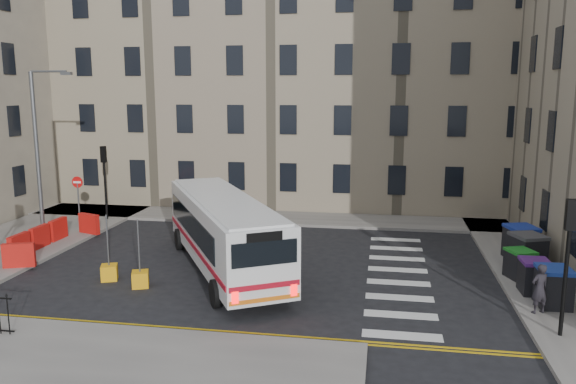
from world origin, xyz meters
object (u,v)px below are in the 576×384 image
(wheelie_bin_a, at_px, (553,287))
(wheelie_bin_b, at_px, (534,276))
(wheelie_bin_d, at_px, (527,251))
(bollard_yellow, at_px, (109,272))
(wheelie_bin_e, at_px, (520,242))
(wheelie_bin_c, at_px, (520,264))
(bus, at_px, (223,229))
(streetlamp, at_px, (37,153))
(bollard_chevron, at_px, (140,279))
(pedestrian, at_px, (540,289))

(wheelie_bin_a, xyz_separation_m, wheelie_bin_b, (-0.31, 1.19, -0.06))
(wheelie_bin_d, distance_m, bollard_yellow, 16.71)
(wheelie_bin_d, height_order, wheelie_bin_e, wheelie_bin_e)
(wheelie_bin_b, xyz_separation_m, wheelie_bin_c, (-0.13, 1.62, -0.05))
(wheelie_bin_e, bearing_deg, wheelie_bin_b, -110.95)
(bus, bearing_deg, wheelie_bin_e, -15.39)
(wheelie_bin_e, height_order, bollard_yellow, wheelie_bin_e)
(wheelie_bin_d, xyz_separation_m, wheelie_bin_e, (0.03, 1.35, 0.01))
(wheelie_bin_e, bearing_deg, bus, 179.92)
(bus, distance_m, wheelie_bin_e, 12.66)
(bus, relative_size, wheelie_bin_c, 8.44)
(streetlamp, xyz_separation_m, wheelie_bin_a, (22.03, -5.08, -3.52))
(wheelie_bin_a, bearing_deg, wheelie_bin_c, 96.91)
(wheelie_bin_b, xyz_separation_m, bollard_chevron, (-14.30, -1.40, -0.46))
(bus, relative_size, wheelie_bin_b, 8.75)
(wheelie_bin_a, bearing_deg, bollard_chevron, 178.83)
(wheelie_bin_d, bearing_deg, pedestrian, -119.17)
(wheelie_bin_c, distance_m, pedestrian, 3.57)
(bus, bearing_deg, wheelie_bin_b, -35.21)
(bollard_yellow, relative_size, bollard_chevron, 1.00)
(streetlamp, height_order, wheelie_bin_e, streetlamp)
(streetlamp, distance_m, wheelie_bin_a, 22.88)
(streetlamp, relative_size, wheelie_bin_e, 5.25)
(wheelie_bin_c, height_order, pedestrian, pedestrian)
(bollard_chevron, bearing_deg, wheelie_bin_c, 12.02)
(wheelie_bin_b, relative_size, bollard_yellow, 2.03)
(wheelie_bin_b, relative_size, pedestrian, 0.74)
(bollard_chevron, bearing_deg, wheelie_bin_a, 0.83)
(wheelie_bin_d, distance_m, bollard_chevron, 15.37)
(wheelie_bin_a, xyz_separation_m, wheelie_bin_e, (0.16, 5.45, 0.06))
(wheelie_bin_c, xyz_separation_m, bollard_yellow, (-15.70, -2.48, -0.42))
(wheelie_bin_b, xyz_separation_m, pedestrian, (-0.33, -1.94, 0.21))
(wheelie_bin_c, distance_m, wheelie_bin_e, 2.71)
(wheelie_bin_b, bearing_deg, wheelie_bin_a, -77.15)
(pedestrian, bearing_deg, wheelie_bin_a, -155.52)
(bollard_yellow, xyz_separation_m, bollard_chevron, (1.52, -0.54, 0.00))
(streetlamp, relative_size, bus, 0.76)
(bollard_yellow, bearing_deg, wheelie_bin_c, 8.98)
(bus, distance_m, wheelie_bin_c, 11.68)
(streetlamp, height_order, pedestrian, streetlamp)
(streetlamp, distance_m, wheelie_bin_e, 22.45)
(bollard_chevron, bearing_deg, bus, 44.26)
(bus, relative_size, wheelie_bin_a, 8.02)
(wheelie_bin_a, height_order, wheelie_bin_d, wheelie_bin_d)
(streetlamp, bearing_deg, wheelie_bin_b, -10.17)
(streetlamp, distance_m, wheelie_bin_d, 22.44)
(bus, xyz_separation_m, bollard_chevron, (-2.55, -2.48, -1.41))
(wheelie_bin_b, distance_m, wheelie_bin_e, 4.28)
(streetlamp, distance_m, bus, 10.67)
(bus, height_order, wheelie_bin_d, bus)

